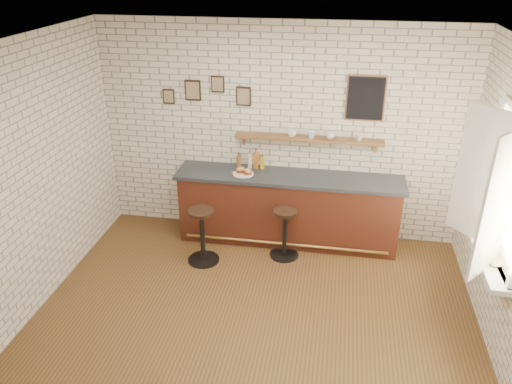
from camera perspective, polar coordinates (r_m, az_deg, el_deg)
ground at (r=5.90m, az=-0.14°, el=-13.84°), size 5.00×5.00×0.00m
bar_counter at (r=7.00m, az=3.68°, el=-1.89°), size 3.10×0.65×1.01m
sandwich_plate at (r=6.80m, az=-1.45°, el=2.09°), size 0.28×0.28×0.01m
ciabatta_sandwich at (r=6.78m, az=-1.36°, el=2.43°), size 0.26×0.19×0.08m
potato_chips at (r=6.80m, az=-1.64°, el=2.16°), size 0.26×0.18×0.00m
bitters_bottle_brown at (r=7.00m, az=-1.97°, el=3.54°), size 0.07×0.07×0.22m
bitters_bottle_white at (r=6.97m, az=-0.70°, el=3.54°), size 0.06×0.06×0.24m
bitters_bottle_amber at (r=6.95m, az=-0.01°, el=3.66°), size 0.07×0.07×0.29m
condiment_bottle_yellow at (r=6.95m, az=0.72°, el=3.33°), size 0.06×0.06×0.20m
bar_stool_left at (r=6.61m, az=-6.16°, el=-4.79°), size 0.42×0.42×0.76m
bar_stool_right at (r=6.70m, az=3.29°, el=-4.56°), size 0.40×0.40×0.70m
wall_shelf at (r=6.77m, az=6.03°, el=6.04°), size 2.00×0.18×0.18m
shelf_cup_a at (r=6.76m, az=4.14°, el=6.73°), size 0.13×0.13×0.10m
shelf_cup_b at (r=6.74m, az=6.38°, el=6.55°), size 0.13×0.13×0.09m
shelf_cup_c at (r=6.73m, az=8.52°, el=6.40°), size 0.12×0.12×0.09m
shelf_cup_d at (r=6.74m, az=11.71°, el=6.11°), size 0.10×0.10×0.08m
back_wall_decor at (r=6.68m, az=4.80°, el=10.95°), size 2.96×0.02×0.56m
window_sill at (r=5.79m, az=24.69°, el=-6.49°), size 0.20×1.35×0.06m
casement_window at (r=5.44m, az=25.72°, el=0.24°), size 0.40×1.30×1.56m
book_lower at (r=5.61m, az=24.96°, el=-7.11°), size 0.20×0.23×0.02m
book_upper at (r=5.59m, az=25.04°, el=-7.07°), size 0.18×0.23×0.02m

